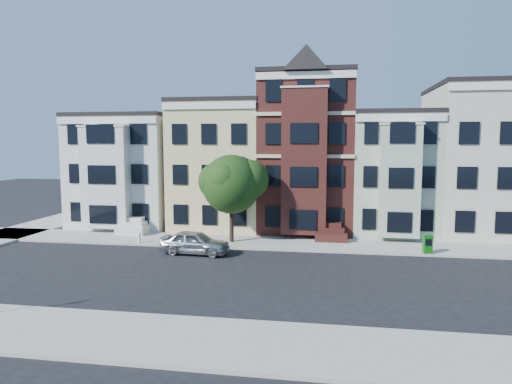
% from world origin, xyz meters
% --- Properties ---
extents(ground, '(120.00, 120.00, 0.00)m').
position_xyz_m(ground, '(0.00, 0.00, 0.00)').
color(ground, black).
extents(far_sidewalk, '(60.00, 4.00, 0.15)m').
position_xyz_m(far_sidewalk, '(0.00, 8.00, 0.07)').
color(far_sidewalk, '#9E9B93').
rests_on(far_sidewalk, ground).
extents(near_sidewalk, '(60.00, 4.00, 0.15)m').
position_xyz_m(near_sidewalk, '(0.00, -8.00, 0.07)').
color(near_sidewalk, '#9E9B93').
rests_on(near_sidewalk, ground).
extents(house_white, '(8.00, 9.00, 9.00)m').
position_xyz_m(house_white, '(-15.00, 14.50, 4.50)').
color(house_white, silver).
rests_on(house_white, ground).
extents(house_yellow, '(7.00, 9.00, 10.00)m').
position_xyz_m(house_yellow, '(-7.00, 14.50, 5.00)').
color(house_yellow, beige).
rests_on(house_yellow, ground).
extents(house_brown, '(7.00, 9.00, 12.00)m').
position_xyz_m(house_brown, '(0.00, 14.50, 6.00)').
color(house_brown, '#391713').
rests_on(house_brown, ground).
extents(house_green, '(6.00, 9.00, 9.00)m').
position_xyz_m(house_green, '(6.50, 14.50, 4.50)').
color(house_green, '#A7B79C').
rests_on(house_green, ground).
extents(house_cream, '(8.00, 9.00, 11.00)m').
position_xyz_m(house_cream, '(13.50, 14.50, 5.50)').
color(house_cream, beige).
rests_on(house_cream, ground).
extents(street_tree, '(8.13, 8.13, 7.41)m').
position_xyz_m(street_tree, '(-4.83, 7.69, 3.86)').
color(street_tree, '#224614').
rests_on(street_tree, far_sidewalk).
extents(parked_car, '(4.46, 2.06, 1.48)m').
position_xyz_m(parked_car, '(-6.46, 4.40, 0.74)').
color(parked_car, '#ABAFB4').
rests_on(parked_car, ground).
extents(newspaper_box, '(0.56, 0.51, 1.14)m').
position_xyz_m(newspaper_box, '(7.82, 6.31, 0.72)').
color(newspaper_box, '#116312').
rests_on(newspaper_box, far_sidewalk).
extents(fire_hydrant, '(0.23, 0.23, 0.58)m').
position_xyz_m(fire_hydrant, '(-10.97, 6.30, 0.44)').
color(fire_hydrant, silver).
rests_on(fire_hydrant, far_sidewalk).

